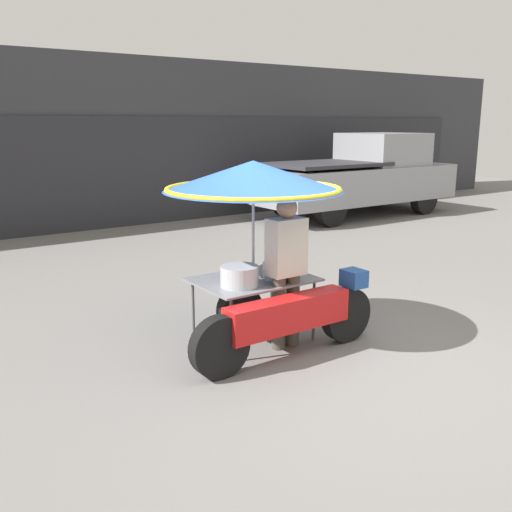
% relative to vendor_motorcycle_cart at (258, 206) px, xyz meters
% --- Properties ---
extents(ground_plane, '(36.00, 36.00, 0.00)m').
position_rel_vendor_motorcycle_cart_xyz_m(ground_plane, '(0.31, -0.84, -1.44)').
color(ground_plane, slate).
extents(shopfront_building, '(28.00, 2.06, 3.65)m').
position_rel_vendor_motorcycle_cart_xyz_m(shopfront_building, '(0.31, 8.27, 0.37)').
color(shopfront_building, '#38383D').
rests_on(shopfront_building, ground).
extents(vendor_motorcycle_cart, '(2.12, 1.81, 1.88)m').
position_rel_vendor_motorcycle_cart_xyz_m(vendor_motorcycle_cart, '(0.00, 0.00, 0.00)').
color(vendor_motorcycle_cart, black).
rests_on(vendor_motorcycle_cart, ground).
extents(vendor_person, '(0.38, 0.22, 1.54)m').
position_rel_vendor_motorcycle_cart_xyz_m(vendor_person, '(0.15, -0.27, -0.58)').
color(vendor_person, '#4C473D').
rests_on(vendor_person, ground).
extents(pickup_truck, '(5.21, 1.85, 1.99)m').
position_rel_vendor_motorcycle_cart_xyz_m(pickup_truck, '(6.91, 5.41, -0.48)').
color(pickup_truck, black).
rests_on(pickup_truck, ground).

